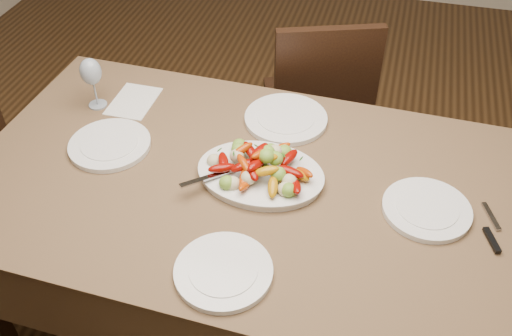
{
  "coord_description": "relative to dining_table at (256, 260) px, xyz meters",
  "views": [
    {
      "loc": [
        0.34,
        -1.36,
        1.97
      ],
      "look_at": [
        0.0,
        -0.11,
        0.82
      ],
      "focal_mm": 40.0,
      "sensor_mm": 36.0,
      "label": 1
    }
  ],
  "objects": [
    {
      "name": "dining_table",
      "position": [
        0.0,
        0.0,
        0.0
      ],
      "size": [
        1.87,
        1.1,
        0.76
      ],
      "primitive_type": "cube",
      "rotation": [
        0.0,
        0.0,
        -0.03
      ],
      "color": "brown",
      "rests_on": "ground"
    },
    {
      "name": "table_knife",
      "position": [
        0.7,
        -0.02,
        0.38
      ],
      "size": [
        0.09,
        0.19,
        0.01
      ],
      "primitive_type": null,
      "rotation": [
        0.0,
        0.0,
        0.36
      ],
      "color": "#9EA0A8",
      "rests_on": "dining_table"
    },
    {
      "name": "wine_glass",
      "position": [
        -0.66,
        0.25,
        0.48
      ],
      "size": [
        0.08,
        0.08,
        0.2
      ],
      "primitive_type": null,
      "color": "#8C99A5",
      "rests_on": "dining_table"
    },
    {
      "name": "plate_near",
      "position": [
        0.01,
        -0.36,
        0.39
      ],
      "size": [
        0.26,
        0.26,
        0.02
      ],
      "primitive_type": "cylinder",
      "color": "white",
      "rests_on": "dining_table"
    },
    {
      "name": "plate_left",
      "position": [
        -0.52,
        0.04,
        0.39
      ],
      "size": [
        0.27,
        0.27,
        0.02
      ],
      "primitive_type": "cylinder",
      "color": "white",
      "rests_on": "dining_table"
    },
    {
      "name": "plate_right",
      "position": [
        0.52,
        0.01,
        0.39
      ],
      "size": [
        0.26,
        0.26,
        0.02
      ],
      "primitive_type": "cylinder",
      "color": "white",
      "rests_on": "dining_table"
    },
    {
      "name": "roasted_vegetables",
      "position": [
        0.01,
        0.02,
        0.45
      ],
      "size": [
        0.32,
        0.23,
        0.09
      ],
      "primitive_type": null,
      "rotation": [
        0.0,
        0.0,
        -0.03
      ],
      "color": "#720702",
      "rests_on": "serving_platter"
    },
    {
      "name": "menu_card",
      "position": [
        -0.55,
        0.31,
        0.38
      ],
      "size": [
        0.15,
        0.21,
        0.0
      ],
      "primitive_type": "cube",
      "rotation": [
        0.0,
        0.0,
        -0.0
      ],
      "color": "silver",
      "rests_on": "dining_table"
    },
    {
      "name": "serving_spoon",
      "position": [
        -0.06,
        -0.01,
        0.43
      ],
      "size": [
        0.24,
        0.24,
        0.03
      ],
      "primitive_type": null,
      "rotation": [
        0.0,
        0.0,
        -0.76
      ],
      "color": "#9EA0A8",
      "rests_on": "serving_platter"
    },
    {
      "name": "chair_far",
      "position": [
        0.04,
        0.87,
        0.1
      ],
      "size": [
        0.54,
        0.54,
        0.95
      ],
      "primitive_type": null,
      "rotation": [
        0.0,
        0.0,
        3.5
      ],
      "color": "black",
      "rests_on": "ground"
    },
    {
      "name": "serving_platter",
      "position": [
        0.01,
        0.02,
        0.39
      ],
      "size": [
        0.4,
        0.3,
        0.02
      ],
      "primitive_type": "ellipsoid",
      "rotation": [
        0.0,
        0.0,
        -0.03
      ],
      "color": "white",
      "rests_on": "dining_table"
    },
    {
      "name": "floor",
      "position": [
        -0.0,
        0.11,
        -0.38
      ],
      "size": [
        6.0,
        6.0,
        0.0
      ],
      "primitive_type": "plane",
      "color": "#382411",
      "rests_on": "ground"
    },
    {
      "name": "plate_far",
      "position": [
        0.02,
        0.34,
        0.39
      ],
      "size": [
        0.29,
        0.29,
        0.02
      ],
      "primitive_type": "cylinder",
      "color": "white",
      "rests_on": "dining_table"
    }
  ]
}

